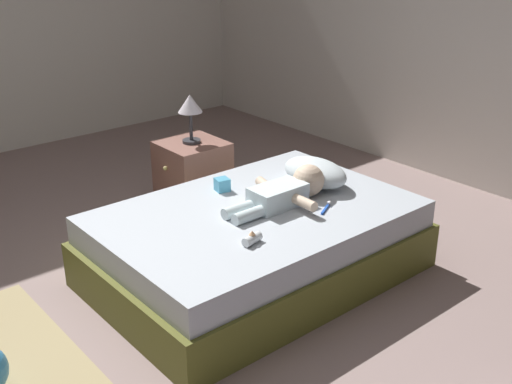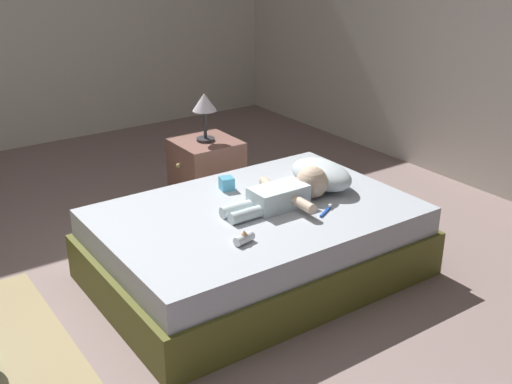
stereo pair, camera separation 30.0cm
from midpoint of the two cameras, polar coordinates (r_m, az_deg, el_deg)
name	(u,v)px [view 1 (the left image)]	position (r m, az deg, el deg)	size (l,w,h in m)	color
ground_plane	(116,320)	(3.36, -15.12, -11.12)	(8.00, 8.00, 0.00)	gray
wall_behind_bed	(479,2)	(4.86, 17.79, 16.01)	(8.00, 0.12, 2.69)	silver
bed	(256,243)	(3.53, -2.44, -4.69)	(1.19, 1.75, 0.41)	brown
pillow	(315,172)	(3.74, 3.07, 1.76)	(0.44, 0.27, 0.16)	silver
baby	(287,191)	(3.49, 0.40, 0.05)	(0.48, 0.66, 0.18)	silver
toothbrush	(326,208)	(3.44, 3.85, -1.50)	(0.08, 0.13, 0.02)	blue
nightstand	(193,175)	(4.42, -7.65, 1.47)	(0.41, 0.44, 0.48)	#8A5B4F
lamp	(190,107)	(4.27, -7.99, 7.54)	(0.16, 0.16, 0.33)	#333338
toy_block	(222,185)	(3.68, -5.41, 0.63)	(0.09, 0.09, 0.08)	#4DAAD3
baby_bottle	(252,239)	(3.06, -3.16, -4.28)	(0.07, 0.11, 0.07)	white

